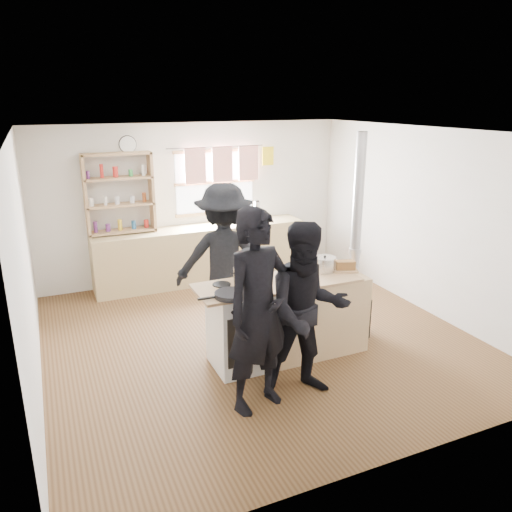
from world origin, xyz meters
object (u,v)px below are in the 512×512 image
Objects in this scene: thermos at (257,211)px; person_near_right at (307,311)px; skillet_greens at (231,294)px; flue_heater at (353,287)px; person_far at (225,259)px; roast_tray at (293,276)px; stockpot_stove at (243,274)px; bread_board at (345,267)px; cooking_island at (289,318)px; person_near_left at (259,312)px; stockpot_counter at (325,264)px.

person_near_right is at bearing -106.26° from thermos.
thermos is 3.39m from skillet_greens.
flue_heater is 1.61m from person_far.
roast_tray is 0.55m from stockpot_stove.
stockpot_stove reaches higher than skillet_greens.
thermos is at bearing 87.98° from bread_board.
thermos is 2.92m from stockpot_stove.
stockpot_stove is at bearing 161.54° from roast_tray.
thermos is at bearing 73.33° from cooking_island.
cooking_island is 8.74× the size of stockpot_stove.
flue_heater is (0.91, 0.14, -0.32)m from roast_tray.
person_near_right is at bearing -15.50° from person_near_left.
roast_tray is at bearing -178.92° from bread_board.
person_near_left is at bearing -151.68° from flue_heater.
thermos is 1.29× the size of stockpot_counter.
roast_tray is (-0.79, -2.78, -0.10)m from thermos.
stockpot_stove is 0.77m from person_far.
thermos is 0.95× the size of skillet_greens.
flue_heater is (0.12, -2.64, -0.42)m from thermos.
stockpot_counter is at bearing 157.87° from person_far.
person_far reaches higher than skillet_greens.
person_far is at bearing -124.24° from thermos.
stockpot_counter is (0.50, 0.09, 0.55)m from cooking_island.
roast_tray is at bearing -168.40° from stockpot_counter.
thermos is 3.67m from person_near_right.
person_near_left is (-1.45, -0.77, -0.00)m from bread_board.
thermos is 2.23m from person_far.
cooking_island is at bearing 134.73° from person_far.
roast_tray is 0.20× the size of person_near_right.
person_near_left is at bearing 100.54° from person_far.
stockpot_counter is (0.99, -0.08, 0.01)m from stockpot_stove.
flue_heater is at bearing 6.09° from stockpot_counter.
person_near_left is 1.72m from person_far.
thermos is at bearing 83.04° from stockpot_counter.
cooking_island is at bearing -106.67° from thermos.
roast_tray is 0.98m from flue_heater.
thermos is at bearing 49.59° from person_near_left.
person_near_right reaches higher than cooking_island.
person_near_left is at bearing -167.20° from person_near_right.
stockpot_counter is at bearing -4.58° from stockpot_stove.
person_near_left is at bearing -103.84° from stockpot_stove.
stockpot_stove is at bearing 59.35° from person_near_left.
thermos is at bearing 74.08° from roast_tray.
stockpot_counter is at bearing 61.62° from person_near_right.
flue_heater is (1.43, -0.03, -0.36)m from stockpot_stove.
roast_tray is 0.70m from bread_board.
bread_board is at bearing 11.09° from person_near_left.
skillet_greens is 1.20m from person_far.
thermos reaches higher than cooking_island.
roast_tray is 0.48m from stockpot_counter.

